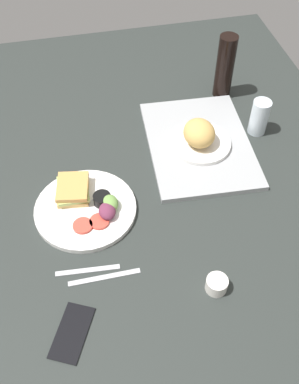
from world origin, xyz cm
name	(u,v)px	position (x,y,z in cm)	size (l,w,h in cm)	color
ground_plane	(138,200)	(0.00, 0.00, -1.50)	(190.00, 150.00, 3.00)	#282D2B
serving_tray	(199,144)	(-17.52, 24.09, 0.80)	(45.00, 33.00, 1.60)	#9EA0A3
bread_plate_near	(200,137)	(-16.18, 23.56, 5.23)	(19.84, 19.84, 9.34)	white
plate_with_salad	(86,205)	(1.02, -15.64, 1.66)	(29.65, 29.65, 5.40)	white
drinking_glass	(259,117)	(-20.16, 45.34, 6.19)	(6.07, 6.07, 12.39)	silver
soda_bottle	(225,67)	(-42.30, 40.05, 11.76)	(6.40, 6.40, 23.52)	black
espresso_cup	(217,284)	(33.91, 13.35, 2.00)	(5.60, 5.60, 4.00)	silver
fork	(88,270)	(21.68, -18.05, 0.25)	(17.00, 1.40, 0.50)	#B7B7BC
knife	(104,277)	(24.68, -14.05, 0.25)	(19.00, 1.40, 0.50)	#B7B7BC
cell_phone	(72,332)	(37.78, -23.89, 0.40)	(14.40, 7.20, 0.80)	black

